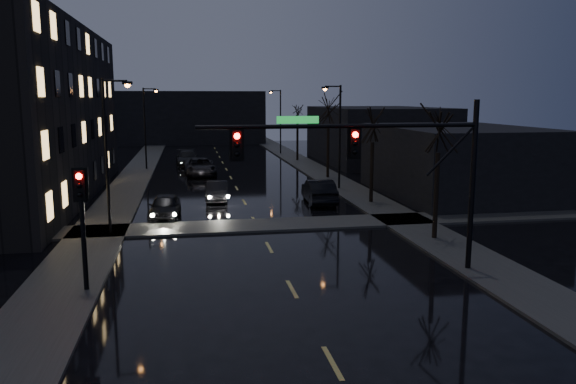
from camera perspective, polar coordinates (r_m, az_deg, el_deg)
name	(u,v)px	position (r m, az deg, el deg)	size (l,w,h in m)	color
sidewalk_left	(129,185)	(47.50, -15.82, 0.73)	(3.00, 140.00, 0.12)	#2D2D2B
sidewalk_right	(332,179)	(48.79, 4.45, 1.29)	(3.00, 140.00, 0.12)	#2D2D2B
sidewalk_cross	(258,225)	(31.25, -3.11, -3.40)	(40.00, 3.00, 0.12)	#2D2D2B
commercial_right_near	(457,161)	(42.56, 16.76, 3.01)	(10.00, 14.00, 5.00)	black
commercial_right_far	(377,135)	(63.33, 9.02, 5.78)	(12.00, 18.00, 6.00)	black
far_block	(192,117)	(89.78, -9.75, 7.49)	(22.00, 10.00, 8.00)	black
signal_mast	(385,155)	(22.16, 9.80, 3.73)	(11.11, 0.41, 7.00)	black
signal_pole_left	(82,212)	(21.46, -20.20, -1.93)	(0.35, 0.41, 4.53)	black
tree_near	(440,115)	(28.43, 15.15, 7.53)	(3.52, 3.52, 8.08)	black
tree_mid_a	(373,117)	(37.73, 8.63, 7.58)	(3.30, 3.30, 7.58)	black
tree_mid_b	(329,103)	(49.23, 4.14, 9.02)	(3.74, 3.74, 8.59)	black
tree_far	(298,107)	(62.91, 0.97, 8.66)	(3.43, 3.43, 7.88)	black
streetlight_l_near	(110,143)	(30.07, -17.61, 4.75)	(1.53, 0.28, 8.00)	black
streetlight_l_far	(147,121)	(56.91, -14.14, 6.98)	(1.53, 0.28, 8.00)	black
streetlight_r_mid	(337,128)	(43.28, 5.01, 6.50)	(1.53, 0.28, 8.00)	black
streetlight_r_far	(279,116)	(70.67, -0.94, 7.72)	(1.53, 0.28, 8.00)	black
oncoming_car_a	(165,206)	(33.99, -12.40, -1.43)	(1.68, 4.19, 1.43)	black
oncoming_car_b	(217,191)	(39.15, -7.23, 0.08)	(1.40, 4.02, 1.33)	black
oncoming_car_c	(200,167)	(52.02, -8.89, 2.54)	(2.65, 5.76, 1.60)	black
oncoming_car_d	(187,158)	(59.44, -10.18, 3.39)	(2.27, 5.59, 1.62)	black
lead_car	(319,191)	(37.90, 3.16, 0.06)	(1.73, 4.95, 1.63)	black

